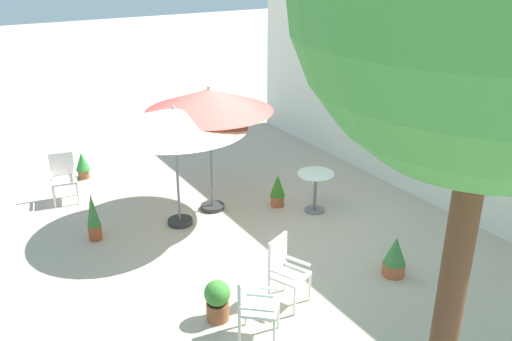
{
  "coord_description": "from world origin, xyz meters",
  "views": [
    {
      "loc": [
        7.4,
        -3.85,
        4.57
      ],
      "look_at": [
        0.0,
        0.58,
        0.97
      ],
      "focal_mm": 37.87,
      "sensor_mm": 36.0,
      "label": 1
    }
  ],
  "objects_px": {
    "potted_plant_2": "(93,217)",
    "patio_chair_1": "(253,301)",
    "potted_plant_4": "(217,300)",
    "patio_chair_0": "(285,267)",
    "patio_chair_2": "(63,174)",
    "patio_umbrella_0": "(174,120)",
    "potted_plant_0": "(277,189)",
    "cafe_table_0": "(315,185)",
    "potted_plant_1": "(82,164)",
    "potted_plant_3": "(395,256)",
    "patio_umbrella_1": "(209,101)"
  },
  "relations": [
    {
      "from": "patio_chair_1",
      "to": "potted_plant_1",
      "type": "xyz_separation_m",
      "value": [
        -6.2,
        -0.51,
        -0.23
      ]
    },
    {
      "from": "patio_chair_0",
      "to": "cafe_table_0",
      "type": "bearing_deg",
      "value": 134.82
    },
    {
      "from": "patio_umbrella_1",
      "to": "cafe_table_0",
      "type": "relative_size",
      "value": 3.08
    },
    {
      "from": "patio_umbrella_1",
      "to": "patio_chair_2",
      "type": "distance_m",
      "value": 3.29
    },
    {
      "from": "potted_plant_0",
      "to": "potted_plant_3",
      "type": "relative_size",
      "value": 1.02
    },
    {
      "from": "potted_plant_4",
      "to": "patio_chair_2",
      "type": "bearing_deg",
      "value": -169.73
    },
    {
      "from": "patio_umbrella_0",
      "to": "cafe_table_0",
      "type": "height_order",
      "value": "patio_umbrella_0"
    },
    {
      "from": "potted_plant_0",
      "to": "potted_plant_3",
      "type": "bearing_deg",
      "value": 4.59
    },
    {
      "from": "patio_chair_0",
      "to": "potted_plant_1",
      "type": "height_order",
      "value": "patio_chair_0"
    },
    {
      "from": "potted_plant_0",
      "to": "potted_plant_4",
      "type": "bearing_deg",
      "value": -46.01
    },
    {
      "from": "potted_plant_1",
      "to": "potted_plant_4",
      "type": "bearing_deg",
      "value": 3.01
    },
    {
      "from": "patio_chair_1",
      "to": "potted_plant_4",
      "type": "distance_m",
      "value": 0.64
    },
    {
      "from": "cafe_table_0",
      "to": "potted_plant_3",
      "type": "height_order",
      "value": "cafe_table_0"
    },
    {
      "from": "patio_umbrella_1",
      "to": "patio_chair_0",
      "type": "xyz_separation_m",
      "value": [
        3.05,
        -0.42,
        -1.54
      ]
    },
    {
      "from": "potted_plant_0",
      "to": "potted_plant_1",
      "type": "height_order",
      "value": "potted_plant_0"
    },
    {
      "from": "cafe_table_0",
      "to": "potted_plant_0",
      "type": "bearing_deg",
      "value": -138.08
    },
    {
      "from": "cafe_table_0",
      "to": "patio_chair_0",
      "type": "xyz_separation_m",
      "value": [
        2.0,
        -2.01,
        0.01
      ]
    },
    {
      "from": "patio_umbrella_0",
      "to": "potted_plant_3",
      "type": "height_order",
      "value": "patio_umbrella_0"
    },
    {
      "from": "potted_plant_2",
      "to": "patio_chair_1",
      "type": "bearing_deg",
      "value": 16.32
    },
    {
      "from": "patio_umbrella_1",
      "to": "potted_plant_0",
      "type": "relative_size",
      "value": 3.65
    },
    {
      "from": "cafe_table_0",
      "to": "potted_plant_2",
      "type": "distance_m",
      "value": 3.93
    },
    {
      "from": "potted_plant_1",
      "to": "potted_plant_3",
      "type": "bearing_deg",
      "value": 26.55
    },
    {
      "from": "patio_umbrella_0",
      "to": "potted_plant_1",
      "type": "xyz_separation_m",
      "value": [
        -2.94,
        -0.94,
        -1.61
      ]
    },
    {
      "from": "cafe_table_0",
      "to": "potted_plant_2",
      "type": "height_order",
      "value": "potted_plant_2"
    },
    {
      "from": "potted_plant_4",
      "to": "patio_chair_0",
      "type": "bearing_deg",
      "value": 83.46
    },
    {
      "from": "patio_umbrella_1",
      "to": "patio_chair_1",
      "type": "xyz_separation_m",
      "value": [
        3.49,
        -1.18,
        -1.54
      ]
    },
    {
      "from": "patio_chair_2",
      "to": "potted_plant_4",
      "type": "relative_size",
      "value": 1.61
    },
    {
      "from": "patio_umbrella_0",
      "to": "patio_chair_1",
      "type": "distance_m",
      "value": 3.57
    },
    {
      "from": "patio_chair_2",
      "to": "potted_plant_1",
      "type": "distance_m",
      "value": 1.07
    },
    {
      "from": "patio_chair_2",
      "to": "potted_plant_0",
      "type": "height_order",
      "value": "patio_chair_2"
    },
    {
      "from": "patio_chair_1",
      "to": "cafe_table_0",
      "type": "bearing_deg",
      "value": 131.34
    },
    {
      "from": "cafe_table_0",
      "to": "potted_plant_1",
      "type": "xyz_separation_m",
      "value": [
        -3.76,
        -3.28,
        -0.22
      ]
    },
    {
      "from": "patio_umbrella_0",
      "to": "potted_plant_0",
      "type": "height_order",
      "value": "patio_umbrella_0"
    },
    {
      "from": "potted_plant_4",
      "to": "patio_umbrella_0",
      "type": "bearing_deg",
      "value": 166.76
    },
    {
      "from": "patio_umbrella_0",
      "to": "patio_chair_2",
      "type": "relative_size",
      "value": 2.63
    },
    {
      "from": "patio_chair_2",
      "to": "potted_plant_4",
      "type": "xyz_separation_m",
      "value": [
        4.76,
        0.86,
        -0.22
      ]
    },
    {
      "from": "potted_plant_0",
      "to": "patio_chair_2",
      "type": "bearing_deg",
      "value": -124.8
    },
    {
      "from": "patio_umbrella_0",
      "to": "patio_chair_1",
      "type": "relative_size",
      "value": 2.64
    },
    {
      "from": "patio_umbrella_0",
      "to": "potted_plant_4",
      "type": "xyz_separation_m",
      "value": [
        2.71,
        -0.64,
        -1.62
      ]
    },
    {
      "from": "potted_plant_3",
      "to": "patio_umbrella_0",
      "type": "bearing_deg",
      "value": -146.18
    },
    {
      "from": "cafe_table_0",
      "to": "potted_plant_4",
      "type": "height_order",
      "value": "cafe_table_0"
    },
    {
      "from": "patio_umbrella_0",
      "to": "patio_umbrella_1",
      "type": "xyz_separation_m",
      "value": [
        -0.23,
        0.76,
        0.16
      ]
    },
    {
      "from": "patio_umbrella_1",
      "to": "potted_plant_0",
      "type": "xyz_separation_m",
      "value": [
        0.52,
        1.11,
        -1.74
      ]
    },
    {
      "from": "cafe_table_0",
      "to": "potted_plant_0",
      "type": "height_order",
      "value": "cafe_table_0"
    },
    {
      "from": "cafe_table_0",
      "to": "patio_umbrella_1",
      "type": "bearing_deg",
      "value": -123.42
    },
    {
      "from": "patio_chair_0",
      "to": "potted_plant_0",
      "type": "bearing_deg",
      "value": 148.78
    },
    {
      "from": "potted_plant_3",
      "to": "potted_plant_4",
      "type": "relative_size",
      "value": 1.1
    },
    {
      "from": "patio_chair_1",
      "to": "potted_plant_3",
      "type": "height_order",
      "value": "patio_chair_1"
    },
    {
      "from": "potted_plant_0",
      "to": "potted_plant_4",
      "type": "height_order",
      "value": "potted_plant_0"
    },
    {
      "from": "patio_chair_2",
      "to": "potted_plant_2",
      "type": "height_order",
      "value": "patio_chair_2"
    }
  ]
}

